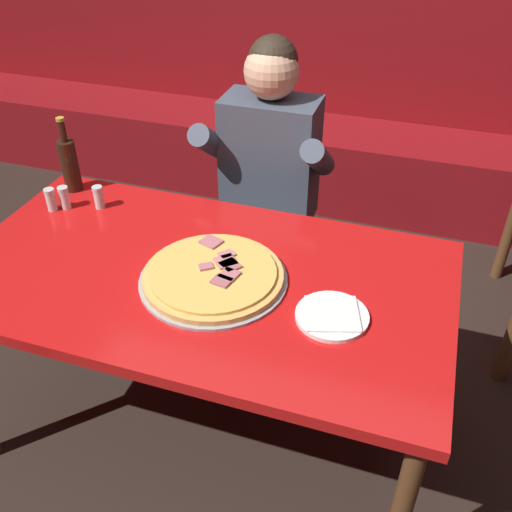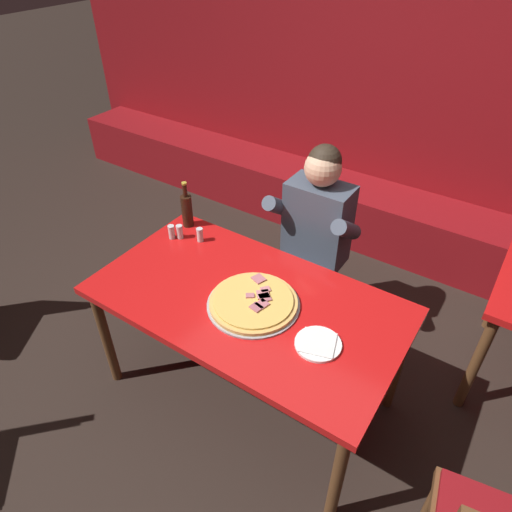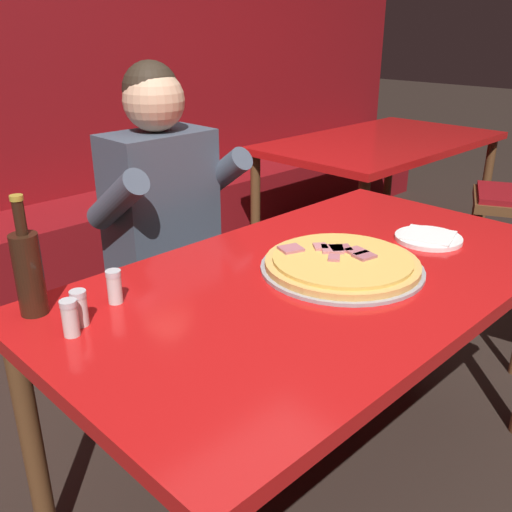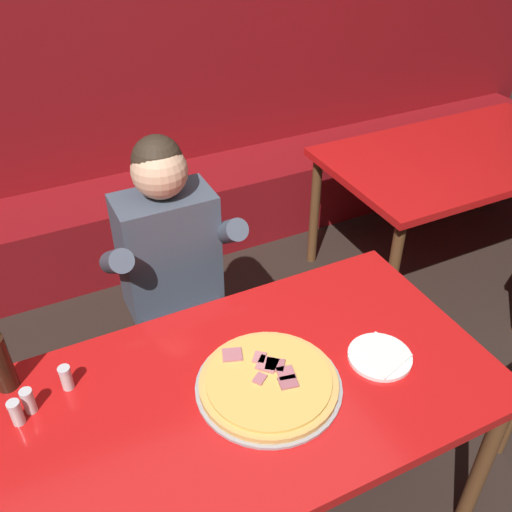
% 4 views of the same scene
% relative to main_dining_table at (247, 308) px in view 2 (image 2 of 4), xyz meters
% --- Properties ---
extents(ground_plane, '(24.00, 24.00, 0.00)m').
position_rel_main_dining_table_xyz_m(ground_plane, '(0.00, 0.00, -0.67)').
color(ground_plane, black).
extents(booth_wall_panel, '(6.80, 0.16, 1.90)m').
position_rel_main_dining_table_xyz_m(booth_wall_panel, '(0.00, 2.18, 0.28)').
color(booth_wall_panel, maroon).
rests_on(booth_wall_panel, ground_plane).
extents(booth_bench, '(6.46, 0.48, 0.46)m').
position_rel_main_dining_table_xyz_m(booth_bench, '(0.00, 1.86, -0.44)').
color(booth_bench, maroon).
rests_on(booth_bench, ground_plane).
extents(main_dining_table, '(1.56, 0.86, 0.75)m').
position_rel_main_dining_table_xyz_m(main_dining_table, '(0.00, 0.00, 0.00)').
color(main_dining_table, brown).
rests_on(main_dining_table, ground_plane).
extents(pizza, '(0.46, 0.46, 0.05)m').
position_rel_main_dining_table_xyz_m(pizza, '(0.06, -0.02, 0.09)').
color(pizza, '#9E9EA3').
rests_on(pizza, main_dining_table).
extents(plate_white_paper, '(0.21, 0.21, 0.02)m').
position_rel_main_dining_table_xyz_m(plate_white_paper, '(0.44, -0.08, 0.08)').
color(plate_white_paper, white).
rests_on(plate_white_paper, main_dining_table).
extents(beer_bottle, '(0.07, 0.07, 0.29)m').
position_rel_main_dining_table_xyz_m(beer_bottle, '(-0.67, 0.34, 0.18)').
color(beer_bottle, black).
rests_on(beer_bottle, main_dining_table).
extents(shaker_parmesan, '(0.04, 0.04, 0.09)m').
position_rel_main_dining_table_xyz_m(shaker_parmesan, '(-0.62, 0.21, 0.11)').
color(shaker_parmesan, silver).
rests_on(shaker_parmesan, main_dining_table).
extents(shaker_oregano, '(0.04, 0.04, 0.09)m').
position_rel_main_dining_table_xyz_m(shaker_oregano, '(-0.50, 0.25, 0.11)').
color(shaker_oregano, silver).
rests_on(shaker_oregano, main_dining_table).
extents(shaker_red_pepper_flakes, '(0.04, 0.04, 0.09)m').
position_rel_main_dining_table_xyz_m(shaker_red_pepper_flakes, '(-0.66, 0.18, 0.11)').
color(shaker_red_pepper_flakes, silver).
rests_on(shaker_red_pepper_flakes, main_dining_table).
extents(diner_seated_blue_shirt, '(0.53, 0.53, 1.27)m').
position_rel_main_dining_table_xyz_m(diner_seated_blue_shirt, '(-0.00, 0.66, 0.03)').
color(diner_seated_blue_shirt, black).
rests_on(diner_seated_blue_shirt, ground_plane).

